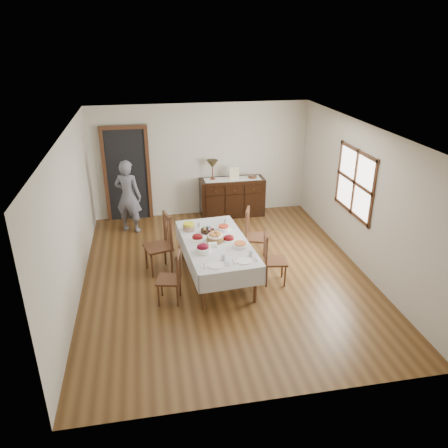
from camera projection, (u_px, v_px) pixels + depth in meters
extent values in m
plane|color=brown|center=(225.00, 274.00, 7.92)|extent=(6.00, 6.00, 0.00)
cube|color=white|center=(225.00, 131.00, 6.86)|extent=(5.00, 6.00, 0.02)
cube|color=beige|center=(201.00, 160.00, 10.09)|extent=(5.00, 0.02, 2.60)
cube|color=beige|center=(276.00, 309.00, 4.69)|extent=(5.00, 0.02, 2.60)
cube|color=beige|center=(72.00, 218.00, 6.97)|extent=(0.02, 6.00, 2.60)
cube|color=beige|center=(362.00, 198.00, 7.81)|extent=(0.02, 6.00, 2.60)
cube|color=white|center=(355.00, 182.00, 7.99)|extent=(0.02, 1.30, 1.10)
cube|color=#4C2C1A|center=(355.00, 182.00, 7.99)|extent=(0.03, 1.46, 1.26)
cube|color=black|center=(127.00, 175.00, 9.87)|extent=(0.90, 0.06, 2.10)
cube|color=#4C2C1A|center=(127.00, 176.00, 9.85)|extent=(1.04, 0.08, 2.18)
cube|color=silver|center=(216.00, 242.00, 7.51)|extent=(1.19, 2.14, 0.04)
cylinder|color=#4C2C1A|center=(204.00, 292.00, 6.77)|extent=(0.06, 0.06, 0.67)
cylinder|color=#4C2C1A|center=(255.00, 284.00, 6.97)|extent=(0.06, 0.06, 0.67)
cylinder|color=#4C2C1A|center=(183.00, 242.00, 8.35)|extent=(0.06, 0.06, 0.67)
cylinder|color=#4C2C1A|center=(226.00, 238.00, 8.55)|extent=(0.06, 0.06, 0.67)
cube|color=silver|center=(186.00, 253.00, 7.44)|extent=(0.19, 2.10, 0.32)
cube|color=silver|center=(245.00, 246.00, 7.69)|extent=(0.19, 2.10, 0.32)
cube|color=silver|center=(233.00, 280.00, 6.64)|extent=(1.07, 0.10, 0.32)
cube|color=silver|center=(203.00, 226.00, 8.49)|extent=(1.07, 0.10, 0.32)
cube|color=#4C2C1A|center=(169.00, 280.00, 6.96)|extent=(0.45, 0.45, 0.04)
cylinder|color=#4C2C1A|center=(162.00, 286.00, 7.19)|extent=(0.03, 0.03, 0.38)
cylinder|color=#4C2C1A|center=(159.00, 296.00, 6.92)|extent=(0.03, 0.03, 0.38)
cylinder|color=#4C2C1A|center=(180.00, 286.00, 7.18)|extent=(0.03, 0.03, 0.38)
cylinder|color=#4C2C1A|center=(178.00, 296.00, 6.91)|extent=(0.03, 0.03, 0.38)
cylinder|color=#4C2C1A|center=(180.00, 261.00, 7.00)|extent=(0.04, 0.04, 0.50)
cylinder|color=#4C2C1A|center=(177.00, 271.00, 6.71)|extent=(0.04, 0.04, 0.50)
cube|color=#4C2C1A|center=(178.00, 254.00, 6.77)|extent=(0.11, 0.36, 0.07)
cylinder|color=#4C2C1A|center=(179.00, 265.00, 6.94)|extent=(0.02, 0.02, 0.41)
cylinder|color=#4C2C1A|center=(179.00, 267.00, 6.87)|extent=(0.02, 0.02, 0.41)
cylinder|color=#4C2C1A|center=(178.00, 270.00, 6.79)|extent=(0.02, 0.02, 0.41)
cube|color=#4C2C1A|center=(158.00, 247.00, 7.83)|extent=(0.55, 0.55, 0.04)
cylinder|color=#4C2C1A|center=(146.00, 257.00, 8.01)|extent=(0.04, 0.04, 0.46)
cylinder|color=#4C2C1A|center=(152.00, 266.00, 7.71)|extent=(0.04, 0.04, 0.46)
cylinder|color=#4C2C1A|center=(165.00, 253.00, 8.16)|extent=(0.04, 0.04, 0.46)
cylinder|color=#4C2C1A|center=(172.00, 262.00, 7.86)|extent=(0.04, 0.04, 0.46)
cylinder|color=#4C2C1A|center=(164.00, 226.00, 7.95)|extent=(0.04, 0.04, 0.60)
cylinder|color=#4C2C1A|center=(171.00, 234.00, 7.63)|extent=(0.04, 0.04, 0.60)
cube|color=#4C2C1A|center=(167.00, 217.00, 7.69)|extent=(0.15, 0.43, 0.09)
cylinder|color=#4C2C1A|center=(166.00, 229.00, 7.88)|extent=(0.02, 0.02, 0.49)
cylinder|color=#4C2C1A|center=(168.00, 231.00, 7.80)|extent=(0.02, 0.02, 0.49)
cylinder|color=#4C2C1A|center=(170.00, 233.00, 7.72)|extent=(0.02, 0.02, 0.49)
cube|color=#4C2C1A|center=(275.00, 261.00, 7.50)|extent=(0.44, 0.44, 0.04)
cylinder|color=#4C2C1A|center=(285.00, 277.00, 7.45)|extent=(0.03, 0.03, 0.40)
cylinder|color=#4C2C1A|center=(282.00, 267.00, 7.74)|extent=(0.03, 0.03, 0.40)
cylinder|color=#4C2C1A|center=(267.00, 277.00, 7.44)|extent=(0.03, 0.03, 0.40)
cylinder|color=#4C2C1A|center=(265.00, 268.00, 7.73)|extent=(0.03, 0.03, 0.40)
cylinder|color=#4C2C1A|center=(267.00, 252.00, 7.24)|extent=(0.04, 0.04, 0.52)
cylinder|color=#4C2C1A|center=(264.00, 243.00, 7.54)|extent=(0.04, 0.04, 0.52)
cube|color=#4C2C1A|center=(266.00, 236.00, 7.30)|extent=(0.09, 0.37, 0.07)
cylinder|color=#4C2C1A|center=(266.00, 251.00, 7.32)|extent=(0.02, 0.02, 0.43)
cylinder|color=#4C2C1A|center=(266.00, 249.00, 7.40)|extent=(0.02, 0.02, 0.43)
cylinder|color=#4C2C1A|center=(265.00, 246.00, 7.47)|extent=(0.02, 0.02, 0.43)
cube|color=#4C2C1A|center=(257.00, 237.00, 8.27)|extent=(0.54, 0.54, 0.04)
cylinder|color=#4C2C1A|center=(265.00, 253.00, 8.19)|extent=(0.04, 0.04, 0.43)
cylinder|color=#4C2C1A|center=(266.00, 245.00, 8.50)|extent=(0.04, 0.04, 0.43)
cylinder|color=#4C2C1A|center=(247.00, 252.00, 8.24)|extent=(0.04, 0.04, 0.43)
cylinder|color=#4C2C1A|center=(249.00, 244.00, 8.55)|extent=(0.04, 0.04, 0.43)
cylinder|color=#4C2C1A|center=(246.00, 227.00, 8.02)|extent=(0.04, 0.04, 0.56)
cylinder|color=#4C2C1A|center=(248.00, 219.00, 8.35)|extent=(0.04, 0.04, 0.56)
cube|color=#4C2C1A|center=(248.00, 211.00, 8.09)|extent=(0.17, 0.39, 0.08)
cylinder|color=#4C2C1A|center=(247.00, 226.00, 8.11)|extent=(0.02, 0.02, 0.46)
cylinder|color=#4C2C1A|center=(247.00, 224.00, 8.19)|extent=(0.02, 0.02, 0.46)
cylinder|color=#4C2C1A|center=(248.00, 222.00, 8.27)|extent=(0.02, 0.02, 0.46)
cube|color=black|center=(232.00, 197.00, 10.29)|extent=(1.50, 0.50, 0.90)
cube|color=black|center=(215.00, 191.00, 9.88)|extent=(0.42, 0.02, 0.18)
sphere|color=brown|center=(215.00, 191.00, 9.86)|extent=(0.03, 0.03, 0.03)
cube|color=black|center=(234.00, 190.00, 9.95)|extent=(0.42, 0.02, 0.18)
sphere|color=brown|center=(235.00, 190.00, 9.93)|extent=(0.03, 0.03, 0.03)
cube|color=black|center=(254.00, 189.00, 10.03)|extent=(0.42, 0.02, 0.18)
sphere|color=brown|center=(254.00, 189.00, 10.01)|extent=(0.03, 0.03, 0.03)
imported|color=slate|center=(128.00, 194.00, 9.30)|extent=(0.63, 0.53, 1.71)
cylinder|color=brown|center=(215.00, 239.00, 7.48)|extent=(0.29, 0.29, 0.10)
cylinder|color=white|center=(215.00, 236.00, 7.46)|extent=(0.27, 0.27, 0.02)
sphere|color=#D58B44|center=(219.00, 234.00, 7.46)|extent=(0.08, 0.08, 0.08)
sphere|color=#D58B44|center=(217.00, 232.00, 7.51)|extent=(0.08, 0.08, 0.08)
sphere|color=#D58B44|center=(212.00, 233.00, 7.50)|extent=(0.08, 0.08, 0.08)
sphere|color=#D58B44|center=(211.00, 234.00, 7.44)|extent=(0.08, 0.08, 0.08)
sphere|color=#D58B44|center=(214.00, 236.00, 7.39)|extent=(0.08, 0.08, 0.08)
sphere|color=#D58B44|center=(218.00, 235.00, 7.40)|extent=(0.08, 0.08, 0.08)
cylinder|color=black|center=(208.00, 231.00, 7.84)|extent=(0.25, 0.25, 0.05)
ellipsoid|color=pink|center=(211.00, 228.00, 7.83)|extent=(0.05, 0.05, 0.06)
ellipsoid|color=#6FC7FF|center=(208.00, 227.00, 7.88)|extent=(0.05, 0.05, 0.06)
ellipsoid|color=#71C56F|center=(204.00, 227.00, 7.84)|extent=(0.05, 0.05, 0.06)
ellipsoid|color=#FFAD5D|center=(205.00, 229.00, 7.77)|extent=(0.05, 0.05, 0.06)
ellipsoid|color=#B086D1|center=(209.00, 229.00, 7.76)|extent=(0.05, 0.05, 0.06)
cylinder|color=white|center=(198.00, 239.00, 7.58)|extent=(0.30, 0.30, 0.02)
ellipsoid|color=#650A0D|center=(197.00, 237.00, 7.57)|extent=(0.19, 0.16, 0.11)
cylinder|color=white|center=(229.00, 240.00, 7.54)|extent=(0.27, 0.27, 0.02)
ellipsoid|color=#650A0D|center=(229.00, 238.00, 7.53)|extent=(0.19, 0.16, 0.11)
cylinder|color=white|center=(203.00, 250.00, 7.12)|extent=(0.26, 0.26, 0.08)
ellipsoid|color=maroon|center=(203.00, 247.00, 7.09)|extent=(0.20, 0.17, 0.11)
cylinder|color=white|center=(223.00, 229.00, 7.91)|extent=(0.24, 0.24, 0.06)
cylinder|color=red|center=(223.00, 226.00, 7.90)|extent=(0.18, 0.18, 0.03)
cylinder|color=tan|center=(189.00, 228.00, 7.91)|extent=(0.22, 0.22, 0.10)
cylinder|color=yellow|center=(189.00, 224.00, 7.88)|extent=(0.20, 0.20, 0.04)
cylinder|color=white|center=(240.00, 245.00, 7.30)|extent=(0.25, 0.25, 0.05)
cylinder|color=orange|center=(240.00, 243.00, 7.29)|extent=(0.20, 0.20, 0.02)
cube|color=white|center=(213.00, 245.00, 7.30)|extent=(0.15, 0.10, 0.07)
cylinder|color=white|center=(215.00, 265.00, 6.73)|extent=(0.25, 0.25, 0.01)
cube|color=white|center=(204.00, 266.00, 6.70)|extent=(0.09, 0.13, 0.01)
cube|color=silver|center=(204.00, 266.00, 6.70)|extent=(0.03, 0.16, 0.01)
cube|color=silver|center=(225.00, 264.00, 6.75)|extent=(0.03, 0.18, 0.01)
cube|color=silver|center=(228.00, 264.00, 6.76)|extent=(0.03, 0.14, 0.01)
cylinder|color=silver|center=(223.00, 257.00, 6.87)|extent=(0.07, 0.07, 0.10)
cylinder|color=white|center=(244.00, 261.00, 6.85)|extent=(0.25, 0.25, 0.01)
cube|color=white|center=(233.00, 262.00, 6.83)|extent=(0.09, 0.13, 0.01)
cube|color=silver|center=(233.00, 262.00, 6.82)|extent=(0.03, 0.16, 0.01)
cube|color=silver|center=(254.00, 260.00, 6.88)|extent=(0.03, 0.18, 0.01)
cube|color=silver|center=(256.00, 260.00, 6.89)|extent=(0.03, 0.14, 0.01)
cylinder|color=silver|center=(251.00, 253.00, 7.00)|extent=(0.07, 0.07, 0.10)
cylinder|color=silver|center=(199.00, 224.00, 8.03)|extent=(0.06, 0.06, 0.10)
cylinder|color=silver|center=(225.00, 221.00, 8.17)|extent=(0.06, 0.06, 0.11)
cube|color=white|center=(232.00, 179.00, 10.10)|extent=(1.30, 0.35, 0.01)
cylinder|color=brown|center=(213.00, 179.00, 10.06)|extent=(0.12, 0.12, 0.03)
cylinder|color=brown|center=(213.00, 173.00, 10.01)|extent=(0.02, 0.02, 0.25)
cone|color=#3A301A|center=(212.00, 164.00, 9.92)|extent=(0.26, 0.26, 0.18)
cube|color=beige|center=(234.00, 174.00, 10.02)|extent=(0.22, 0.08, 0.28)
cylinder|color=#4C2C1A|center=(252.00, 177.00, 10.16)|extent=(0.20, 0.20, 0.06)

